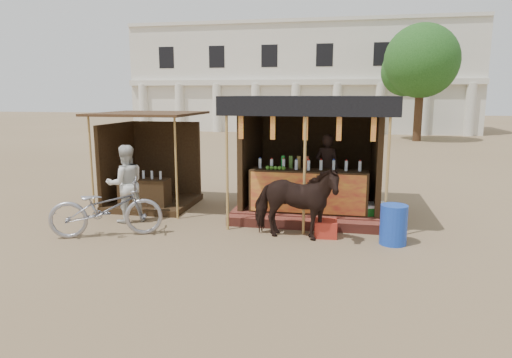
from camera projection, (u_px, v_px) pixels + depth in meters
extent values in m
plane|color=#846B4C|center=(238.00, 256.00, 8.04)|extent=(120.00, 120.00, 0.00)
cube|color=brown|center=(311.00, 206.00, 11.20)|extent=(3.40, 2.80, 0.22)
cube|color=brown|center=(305.00, 224.00, 9.71)|extent=(3.40, 0.35, 0.20)
cube|color=#372614|center=(308.00, 191.00, 10.18)|extent=(2.60, 0.55, 0.95)
cube|color=red|center=(307.00, 193.00, 9.90)|extent=(2.50, 0.02, 0.88)
cube|color=#372614|center=(316.00, 146.00, 12.15)|extent=(3.00, 0.12, 2.50)
cube|color=#372614|center=(251.00, 150.00, 11.24)|extent=(0.12, 2.50, 2.50)
cube|color=#372614|center=(377.00, 153.00, 10.66)|extent=(0.12, 2.50, 2.50)
cube|color=black|center=(313.00, 97.00, 10.52)|extent=(3.60, 3.60, 0.06)
cube|color=black|center=(306.00, 107.00, 8.84)|extent=(3.60, 0.06, 0.36)
cylinder|color=tan|center=(227.00, 165.00, 9.40)|extent=(0.06, 0.06, 2.75)
cylinder|color=tan|center=(305.00, 168.00, 9.09)|extent=(0.06, 0.06, 2.75)
cylinder|color=tan|center=(388.00, 170.00, 8.78)|extent=(0.06, 0.06, 2.75)
cube|color=red|center=(241.00, 125.00, 9.19)|extent=(0.10, 0.02, 0.55)
cube|color=red|center=(273.00, 126.00, 9.06)|extent=(0.10, 0.02, 0.55)
cube|color=red|center=(305.00, 126.00, 8.94)|extent=(0.10, 0.02, 0.55)
cube|color=red|center=(339.00, 127.00, 8.81)|extent=(0.10, 0.02, 0.55)
cube|color=red|center=(374.00, 127.00, 8.69)|extent=(0.10, 0.02, 0.55)
imported|color=black|center=(327.00, 168.00, 11.05)|extent=(0.70, 0.56, 1.66)
cube|color=#372614|center=(154.00, 203.00, 11.69)|extent=(2.00, 2.00, 0.15)
cube|color=#372614|center=(167.00, 160.00, 12.43)|extent=(1.90, 0.10, 2.10)
cube|color=#372614|center=(118.00, 164.00, 11.69)|extent=(0.10, 1.90, 2.10)
cube|color=#472D19|center=(148.00, 114.00, 11.18)|extent=(2.40, 2.40, 0.06)
cylinder|color=tan|center=(91.00, 165.00, 10.68)|extent=(0.05, 0.05, 2.35)
cylinder|color=tan|center=(176.00, 168.00, 10.27)|extent=(0.05, 0.05, 2.35)
cube|color=#372614|center=(145.00, 195.00, 11.15)|extent=(1.20, 0.50, 0.80)
imported|color=black|center=(295.00, 203.00, 8.88)|extent=(1.81, 0.95, 1.48)
imported|color=#95949C|center=(106.00, 208.00, 9.10)|extent=(2.32, 1.53, 1.15)
imported|color=silver|center=(126.00, 184.00, 10.10)|extent=(1.07, 1.03, 1.73)
cylinder|color=#1841BA|center=(393.00, 225.00, 8.64)|extent=(0.60, 0.60, 0.76)
cube|color=#A8281C|center=(326.00, 228.00, 9.14)|extent=(0.46, 0.46, 0.33)
cube|color=#17681D|center=(373.00, 215.00, 10.04)|extent=(0.72, 0.58, 0.40)
cube|color=white|center=(373.00, 205.00, 10.00)|extent=(0.74, 0.61, 0.06)
cube|color=silver|center=(301.00, 80.00, 36.62)|extent=(26.00, 7.00, 8.00)
cube|color=silver|center=(296.00, 82.00, 33.20)|extent=(26.00, 0.50, 0.40)
cube|color=silver|center=(297.00, 20.00, 32.50)|extent=(26.00, 0.30, 0.25)
cylinder|color=silver|center=(144.00, 108.00, 35.87)|extent=(0.70, 0.70, 3.60)
cylinder|color=silver|center=(180.00, 108.00, 35.29)|extent=(0.70, 0.70, 3.60)
cylinder|color=silver|center=(217.00, 108.00, 34.71)|extent=(0.70, 0.70, 3.60)
cylinder|color=silver|center=(256.00, 108.00, 34.13)|extent=(0.70, 0.70, 3.60)
cylinder|color=silver|center=(296.00, 109.00, 33.55)|extent=(0.70, 0.70, 3.60)
cylinder|color=silver|center=(337.00, 109.00, 32.97)|extent=(0.70, 0.70, 3.60)
cylinder|color=silver|center=(380.00, 109.00, 32.38)|extent=(0.70, 0.70, 3.60)
cylinder|color=silver|center=(424.00, 109.00, 31.80)|extent=(0.70, 0.70, 3.60)
cylinder|color=silver|center=(470.00, 110.00, 31.22)|extent=(0.70, 0.70, 3.60)
cylinder|color=#382314|center=(419.00, 108.00, 27.72)|extent=(0.50, 0.50, 4.00)
sphere|color=#2C6623|center=(422.00, 61.00, 27.21)|extent=(4.40, 4.40, 4.40)
sphere|color=#2C6623|center=(406.00, 72.00, 28.05)|extent=(2.99, 2.99, 2.99)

